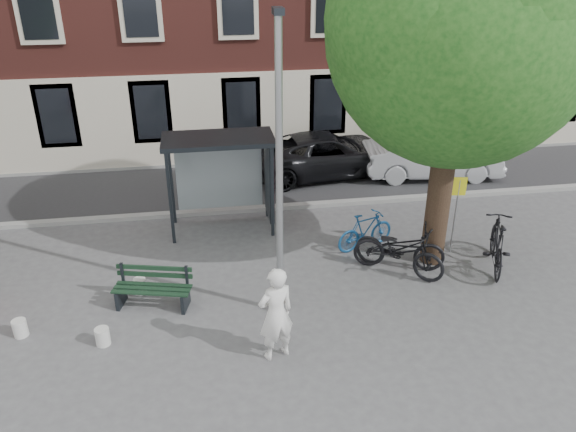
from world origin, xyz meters
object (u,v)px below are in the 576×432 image
(lamppost, at_px, (279,191))
(painter, at_px, (276,314))
(bus_shelter, at_px, (234,161))
(bike_d, at_px, (497,244))
(bike_c, at_px, (399,251))
(bench, at_px, (153,289))
(car_silver, at_px, (432,155))
(notice_sign, at_px, (458,198))
(bike_a, at_px, (399,247))
(car_dark, at_px, (326,154))
(bike_b, at_px, (365,231))

(lamppost, relative_size, painter, 3.18)
(bus_shelter, relative_size, bike_d, 1.36)
(bike_c, bearing_deg, bench, 136.18)
(bench, height_order, car_silver, car_silver)
(bike_c, bearing_deg, notice_sign, -24.92)
(bike_a, relative_size, car_silver, 0.48)
(lamppost, height_order, car_dark, lamppost)
(painter, bearing_deg, bike_c, -161.89)
(lamppost, bearing_deg, bench, 166.78)
(painter, height_order, car_silver, painter)
(notice_sign, bearing_deg, bike_d, -41.60)
(bus_shelter, relative_size, bike_c, 1.29)
(painter, relative_size, bike_a, 0.90)
(bike_b, bearing_deg, lamppost, 112.42)
(lamppost, height_order, notice_sign, lamppost)
(bench, bearing_deg, bike_b, 32.47)
(bike_c, bearing_deg, car_silver, 12.90)
(bike_b, xyz_separation_m, bike_c, (0.45, -1.27, 0.09))
(bench, xyz_separation_m, bike_d, (8.02, 0.32, 0.24))
(bus_shelter, distance_m, notice_sign, 5.73)
(bike_a, distance_m, bike_d, 2.34)
(lamppost, distance_m, car_dark, 8.23)
(bench, bearing_deg, lamppost, 0.95)
(bike_b, relative_size, notice_sign, 0.81)
(lamppost, bearing_deg, car_dark, 70.40)
(painter, bearing_deg, bench, -60.47)
(painter, distance_m, notice_sign, 5.90)
(painter, distance_m, bike_d, 6.14)
(bike_c, xyz_separation_m, car_silver, (3.09, 5.65, 0.16))
(painter, bearing_deg, bike_a, -160.38)
(bus_shelter, bearing_deg, bike_b, -29.26)
(bus_shelter, height_order, bike_d, bus_shelter)
(painter, relative_size, car_silver, 0.43)
(bike_b, bearing_deg, notice_sign, -125.26)
(car_dark, xyz_separation_m, notice_sign, (1.95, -5.71, 0.80))
(painter, height_order, bike_a, painter)
(bike_c, bearing_deg, bike_b, 61.21)
(bike_a, xyz_separation_m, car_dark, (-0.38, 6.23, 0.14))
(bike_a, height_order, notice_sign, notice_sign)
(lamppost, xyz_separation_m, painter, (-0.29, -1.44, -1.82))
(bike_a, relative_size, bike_b, 1.30)
(painter, xyz_separation_m, bike_b, (2.82, 3.78, -0.47))
(lamppost, bearing_deg, notice_sign, 21.18)
(lamppost, relative_size, bench, 3.53)
(lamppost, xyz_separation_m, car_dark, (2.67, 7.50, -2.08))
(lamppost, height_order, painter, lamppost)
(lamppost, height_order, car_silver, lamppost)
(bus_shelter, xyz_separation_m, bike_d, (5.97, -3.16, -1.29))
(bike_b, relative_size, car_dark, 0.33)
(car_silver, bearing_deg, bike_d, 178.82)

